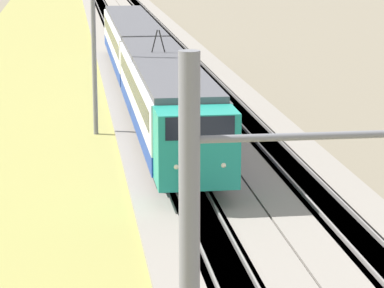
# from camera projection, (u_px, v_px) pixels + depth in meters

# --- Properties ---
(ballast_main) EXTENTS (240.00, 4.40, 0.30)m
(ballast_main) POSITION_uv_depth(u_px,v_px,m) (143.00, 94.00, 53.54)
(ballast_main) COLOR gray
(ballast_main) RESTS_ON ground
(ballast_adjacent) EXTENTS (240.00, 4.40, 0.30)m
(ballast_adjacent) POSITION_uv_depth(u_px,v_px,m) (218.00, 92.00, 54.13)
(ballast_adjacent) COLOR gray
(ballast_adjacent) RESTS_ON ground
(track_main) EXTENTS (240.00, 1.57, 0.45)m
(track_main) POSITION_uv_depth(u_px,v_px,m) (143.00, 94.00, 53.54)
(track_main) COLOR #4C4238
(track_main) RESTS_ON ground
(track_adjacent) EXTENTS (240.00, 1.57, 0.45)m
(track_adjacent) POSITION_uv_depth(u_px,v_px,m) (218.00, 92.00, 54.13)
(track_adjacent) COLOR #4C4238
(track_adjacent) RESTS_ON ground
(grass_verge) EXTENTS (240.00, 10.35, 0.12)m
(grass_verge) POSITION_uv_depth(u_px,v_px,m) (26.00, 99.00, 52.66)
(grass_verge) COLOR #99934C
(grass_verge) RESTS_ON ground
(passenger_train) EXTENTS (41.50, 2.94, 4.97)m
(passenger_train) POSITION_uv_depth(u_px,v_px,m) (146.00, 64.00, 50.62)
(passenger_train) COLOR teal
(passenger_train) RESTS_ON ground
(catenary_mast_mid) EXTENTS (0.22, 2.56, 8.53)m
(catenary_mast_mid) POSITION_uv_depth(u_px,v_px,m) (95.00, 44.00, 42.33)
(catenary_mast_mid) COLOR slate
(catenary_mast_mid) RESTS_ON ground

